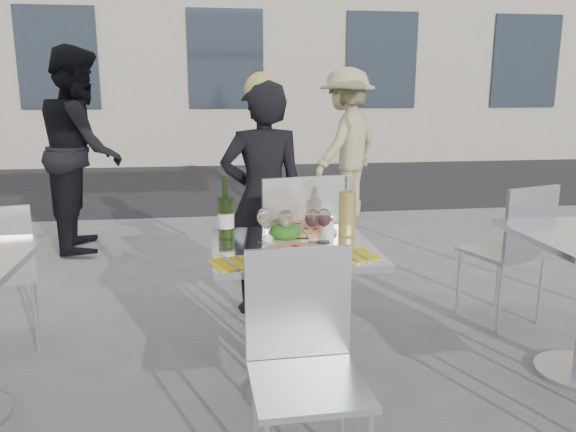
{
  "coord_description": "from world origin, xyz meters",
  "views": [
    {
      "loc": [
        -0.36,
        -2.41,
        1.43
      ],
      "look_at": [
        0.0,
        0.15,
        0.85
      ],
      "focal_mm": 35.0,
      "sensor_mm": 36.0,
      "label": 1
    }
  ],
  "objects": [
    {
      "name": "ground",
      "position": [
        0.0,
        0.0,
        0.0
      ],
      "size": [
        80.0,
        80.0,
        0.0
      ],
      "primitive_type": "plane",
      "color": "slate"
    },
    {
      "name": "pizza_far",
      "position": [
        0.08,
        0.22,
        0.77
      ],
      "size": [
        0.34,
        0.34,
        0.03
      ],
      "color": "white",
      "rests_on": "main_table"
    },
    {
      "name": "chair_near",
      "position": [
        -0.05,
        -0.58,
        0.52
      ],
      "size": [
        0.41,
        0.42,
        0.87
      ],
      "rotation": [
        0.0,
        0.0,
        0.03
      ],
      "color": "silver",
      "rests_on": "ground"
    },
    {
      "name": "napkin_left",
      "position": [
        -0.27,
        -0.25,
        0.75
      ],
      "size": [
        0.22,
        0.22,
        0.01
      ],
      "rotation": [
        0.0,
        0.0,
        0.29
      ],
      "color": "yellow",
      "rests_on": "main_table"
    },
    {
      "name": "woman_diner",
      "position": [
        -0.03,
        1.1,
        0.75
      ],
      "size": [
        0.57,
        0.4,
        1.49
      ],
      "primitive_type": "imported",
      "rotation": [
        0.0,
        0.0,
        3.22
      ],
      "color": "black",
      "rests_on": "ground"
    },
    {
      "name": "napkin_right",
      "position": [
        0.22,
        -0.21,
        0.75
      ],
      "size": [
        0.21,
        0.21,
        0.01
      ],
      "rotation": [
        0.0,
        0.0,
        0.21
      ],
      "color": "yellow",
      "rests_on": "main_table"
    },
    {
      "name": "pedestrian_b",
      "position": [
        1.17,
        3.74,
        0.84
      ],
      "size": [
        1.2,
        1.22,
        1.68
      ],
      "primitive_type": "imported",
      "rotation": [
        0.0,
        0.0,
        3.96
      ],
      "color": "tan",
      "rests_on": "ground"
    },
    {
      "name": "wine_bottle",
      "position": [
        -0.29,
        0.14,
        0.86
      ],
      "size": [
        0.07,
        0.08,
        0.29
      ],
      "color": "#35521E",
      "rests_on": "main_table"
    },
    {
      "name": "side_chair_rfar",
      "position": [
        1.46,
        0.65,
        0.52
      ],
      "size": [
        0.51,
        0.52,
        0.89
      ],
      "rotation": [
        0.0,
        0.0,
        3.45
      ],
      "color": "silver",
      "rests_on": "ground"
    },
    {
      "name": "pedestrian_a",
      "position": [
        -1.5,
        2.86,
        0.91
      ],
      "size": [
        0.8,
        0.97,
        1.82
      ],
      "primitive_type": "imported",
      "rotation": [
        0.0,
        0.0,
        1.7
      ],
      "color": "black",
      "rests_on": "ground"
    },
    {
      "name": "carafe",
      "position": [
        0.27,
        0.1,
        0.87
      ],
      "size": [
        0.08,
        0.08,
        0.29
      ],
      "color": "#DCC45E",
      "rests_on": "main_table"
    },
    {
      "name": "wineglass_red_b",
      "position": [
        0.15,
        0.03,
        0.86
      ],
      "size": [
        0.07,
        0.07,
        0.16
      ],
      "color": "white",
      "rests_on": "main_table"
    },
    {
      "name": "sugar_shaker",
      "position": [
        0.17,
        0.08,
        0.8
      ],
      "size": [
        0.06,
        0.06,
        0.11
      ],
      "color": "white",
      "rests_on": "main_table"
    },
    {
      "name": "wineglass_white_b",
      "position": [
        -0.03,
        0.04,
        0.86
      ],
      "size": [
        0.07,
        0.07,
        0.16
      ],
      "color": "white",
      "rests_on": "main_table"
    },
    {
      "name": "wineglass_white_a",
      "position": [
        -0.12,
        0.08,
        0.86
      ],
      "size": [
        0.07,
        0.07,
        0.16
      ],
      "color": "white",
      "rests_on": "main_table"
    },
    {
      "name": "salad_plate",
      "position": [
        -0.02,
        0.08,
        0.79
      ],
      "size": [
        0.22,
        0.22,
        0.09
      ],
      "color": "white",
      "rests_on": "main_table"
    },
    {
      "name": "street_asphalt",
      "position": [
        0.0,
        6.5,
        0.0
      ],
      "size": [
        24.0,
        5.0,
        0.0
      ],
      "primitive_type": "cube",
      "color": "black",
      "rests_on": "ground"
    },
    {
      "name": "pizza_near",
      "position": [
        -0.0,
        -0.19,
        0.76
      ],
      "size": [
        0.34,
        0.34,
        0.02
      ],
      "color": "tan",
      "rests_on": "main_table"
    },
    {
      "name": "chair_far",
      "position": [
        0.1,
        0.5,
        0.59
      ],
      "size": [
        0.52,
        0.53,
        1.0
      ],
      "rotation": [
        0.0,
        0.0,
        3.29
      ],
      "color": "silver",
      "rests_on": "ground"
    },
    {
      "name": "wineglass_red_a",
      "position": [
        0.09,
        0.02,
        0.86
      ],
      "size": [
        0.07,
        0.07,
        0.16
      ],
      "color": "white",
      "rests_on": "main_table"
    },
    {
      "name": "main_table",
      "position": [
        0.0,
        0.0,
        0.54
      ],
      "size": [
        0.72,
        0.72,
        0.75
      ],
      "color": "#B7BABF",
      "rests_on": "ground"
    }
  ]
}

